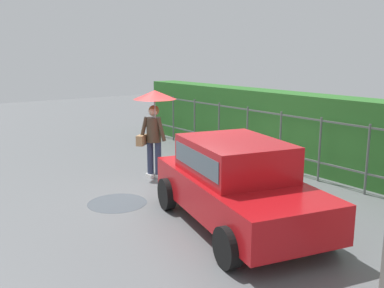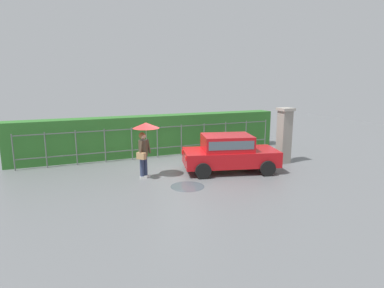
% 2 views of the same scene
% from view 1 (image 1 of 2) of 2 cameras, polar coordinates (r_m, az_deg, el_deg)
% --- Properties ---
extents(ground_plane, '(40.00, 40.00, 0.00)m').
position_cam_1_polar(ground_plane, '(9.46, 0.79, -6.04)').
color(ground_plane, slate).
extents(car, '(3.99, 2.55, 1.48)m').
position_cam_1_polar(car, '(7.39, 5.89, -4.76)').
color(car, '#B71116').
rests_on(car, ground).
extents(pedestrian, '(0.98, 0.98, 2.08)m').
position_cam_1_polar(pedestrian, '(10.06, -5.05, 4.03)').
color(pedestrian, '#2D3856').
rests_on(pedestrian, ground).
extents(fence_section, '(11.99, 0.05, 1.50)m').
position_cam_1_polar(fence_section, '(11.04, 11.57, 0.75)').
color(fence_section, '#59605B').
rests_on(fence_section, ground).
extents(hedge_row, '(12.94, 0.90, 1.90)m').
position_cam_1_polar(hedge_row, '(11.56, 14.04, 1.77)').
color(hedge_row, '#2D6B28').
rests_on(hedge_row, ground).
extents(puddle_near, '(1.18, 1.18, 0.00)m').
position_cam_1_polar(puddle_near, '(8.77, -9.82, -7.66)').
color(puddle_near, '#4C545B').
rests_on(puddle_near, ground).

